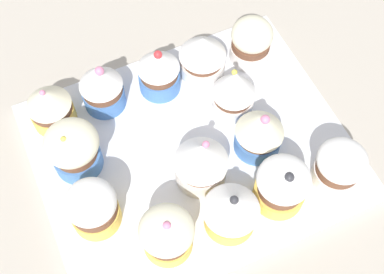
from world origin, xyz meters
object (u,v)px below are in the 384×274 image
(cupcake_1, at_px, (74,149))
(cupcake_9, at_px, (234,91))
(cupcake_2, at_px, (93,207))
(baking_tray, at_px, (192,151))
(cupcake_13, at_px, (339,166))
(cupcake_10, at_px, (260,131))
(cupcake_4, at_px, (167,234))
(cupcake_0, at_px, (50,106))
(cupcake_11, at_px, (282,185))
(cupcake_6, at_px, (201,161))
(cupcake_8, at_px, (203,55))
(cupcake_5, at_px, (159,70))
(cupcake_3, at_px, (101,86))
(cupcake_12, at_px, (251,41))
(cupcake_7, at_px, (232,209))

(cupcake_1, height_order, cupcake_9, cupcake_9)
(cupcake_2, bearing_deg, baking_tray, 105.33)
(cupcake_2, relative_size, cupcake_13, 1.07)
(cupcake_10, bearing_deg, baking_tray, -111.24)
(cupcake_2, height_order, cupcake_4, cupcake_4)
(cupcake_1, distance_m, cupcake_10, 0.22)
(cupcake_0, distance_m, cupcake_9, 0.22)
(cupcake_0, bearing_deg, cupcake_4, 17.86)
(cupcake_0, height_order, cupcake_13, cupcake_0)
(cupcake_1, relative_size, cupcake_9, 0.97)
(cupcake_0, xyz_separation_m, cupcake_11, (0.21, 0.20, 0.00))
(cupcake_6, bearing_deg, cupcake_8, 154.34)
(baking_tray, height_order, cupcake_9, cupcake_9)
(cupcake_5, bearing_deg, cupcake_13, 33.57)
(baking_tray, distance_m, cupcake_13, 0.18)
(cupcake_5, bearing_deg, cupcake_3, -94.74)
(cupcake_0, xyz_separation_m, cupcake_2, (0.15, 0.00, 0.00))
(cupcake_0, distance_m, cupcake_4, 0.22)
(cupcake_13, bearing_deg, cupcake_3, -135.23)
(cupcake_5, height_order, cupcake_8, cupcake_5)
(cupcake_5, distance_m, cupcake_9, 0.10)
(cupcake_8, height_order, cupcake_9, cupcake_9)
(cupcake_4, bearing_deg, cupcake_11, 89.54)
(cupcake_6, distance_m, cupcake_10, 0.08)
(cupcake_10, bearing_deg, cupcake_13, 39.57)
(cupcake_8, xyz_separation_m, cupcake_11, (0.20, 0.00, 0.00))
(cupcake_11, height_order, cupcake_12, cupcake_11)
(cupcake_7, relative_size, cupcake_13, 1.17)
(cupcake_7, relative_size, cupcake_9, 0.96)
(cupcake_0, relative_size, cupcake_3, 0.87)
(cupcake_3, relative_size, cupcake_10, 1.03)
(baking_tray, xyz_separation_m, cupcake_11, (0.10, 0.06, 0.04))
(cupcake_12, bearing_deg, cupcake_1, -77.24)
(cupcake_11, bearing_deg, cupcake_8, -178.92)
(cupcake_8, bearing_deg, cupcake_9, 8.90)
(cupcake_2, height_order, cupcake_5, cupcake_5)
(cupcake_3, relative_size, cupcake_11, 1.09)
(cupcake_3, distance_m, cupcake_10, 0.20)
(cupcake_3, relative_size, cupcake_6, 1.02)
(cupcake_11, bearing_deg, cupcake_0, -135.45)
(cupcake_1, height_order, cupcake_10, cupcake_10)
(cupcake_1, height_order, cupcake_4, cupcake_1)
(cupcake_4, distance_m, cupcake_8, 0.24)
(cupcake_2, bearing_deg, cupcake_5, 135.67)
(cupcake_9, relative_size, cupcake_11, 1.06)
(cupcake_4, height_order, cupcake_9, cupcake_9)
(cupcake_8, relative_size, cupcake_13, 1.08)
(cupcake_7, xyz_separation_m, cupcake_10, (-0.07, 0.07, 0.00))
(cupcake_3, bearing_deg, cupcake_0, -91.27)
(baking_tray, bearing_deg, cupcake_1, -106.06)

